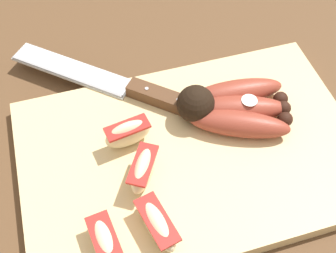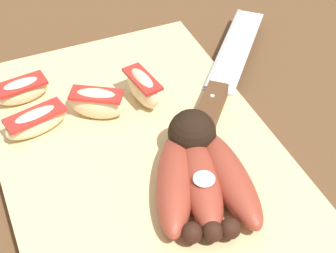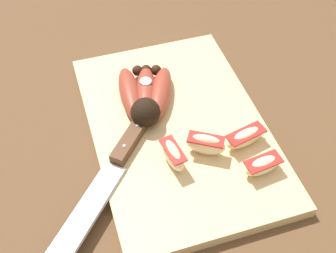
# 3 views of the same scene
# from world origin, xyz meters

# --- Properties ---
(ground_plane) EXTENTS (6.00, 6.00, 0.00)m
(ground_plane) POSITION_xyz_m (0.00, 0.00, 0.00)
(ground_plane) COLOR brown
(cutting_board) EXTENTS (0.42, 0.28, 0.02)m
(cutting_board) POSITION_xyz_m (0.01, -0.01, 0.01)
(cutting_board) COLOR #DBBC84
(cutting_board) RESTS_ON ground_plane
(banana_bunch) EXTENTS (0.15, 0.12, 0.05)m
(banana_bunch) POSITION_xyz_m (0.08, 0.03, 0.04)
(banana_bunch) COLOR black
(banana_bunch) RESTS_ON cutting_board
(chefs_knife) EXTENTS (0.23, 0.21, 0.02)m
(chefs_knife) POSITION_xyz_m (-0.04, 0.10, 0.03)
(chefs_knife) COLOR silver
(chefs_knife) RESTS_ON cutting_board
(apple_wedge_near) EXTENTS (0.04, 0.07, 0.03)m
(apple_wedge_near) POSITION_xyz_m (-0.06, -0.10, 0.04)
(apple_wedge_near) COLOR beige
(apple_wedge_near) RESTS_ON cutting_board
(apple_wedge_middle) EXTENTS (0.05, 0.06, 0.04)m
(apple_wedge_middle) POSITION_xyz_m (-0.05, -0.03, 0.04)
(apple_wedge_middle) COLOR beige
(apple_wedge_middle) RESTS_ON cutting_board
(apple_wedge_far) EXTENTS (0.06, 0.03, 0.04)m
(apple_wedge_far) POSITION_xyz_m (-0.06, 0.02, 0.04)
(apple_wedge_far) COLOR beige
(apple_wedge_far) RESTS_ON cutting_board
(apple_wedge_extra) EXTENTS (0.03, 0.06, 0.03)m
(apple_wedge_extra) POSITION_xyz_m (-0.11, -0.10, 0.04)
(apple_wedge_extra) COLOR beige
(apple_wedge_extra) RESTS_ON cutting_board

